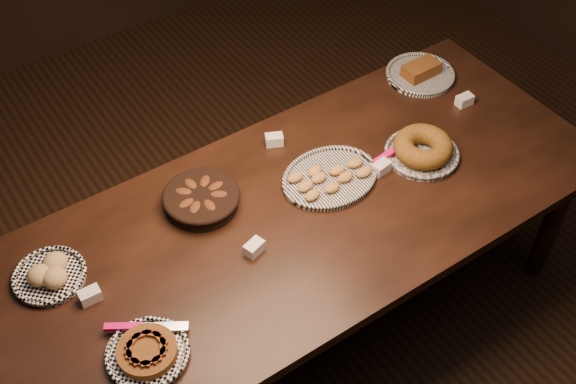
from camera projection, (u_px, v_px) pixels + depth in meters
ground at (298, 323)px, 3.20m from camera, size 5.00×5.00×0.00m
buffet_table at (300, 224)px, 2.70m from camera, size 2.40×1.00×0.75m
apple_tart_plate at (147, 352)px, 2.22m from camera, size 0.29×0.29×0.05m
madeleine_platter at (329, 177)px, 2.74m from camera, size 0.38×0.31×0.04m
bundt_cake_plate at (422, 149)px, 2.82m from camera, size 0.35×0.29×0.09m
croissant_basket at (201, 198)px, 2.64m from camera, size 0.33×0.33×0.07m
bread_roll_plate at (50, 274)px, 2.42m from camera, size 0.25×0.25×0.08m
loaf_plate at (420, 73)px, 3.18m from camera, size 0.30×0.30×0.07m
tent_cards at (303, 184)px, 2.71m from camera, size 1.79×0.49×0.04m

